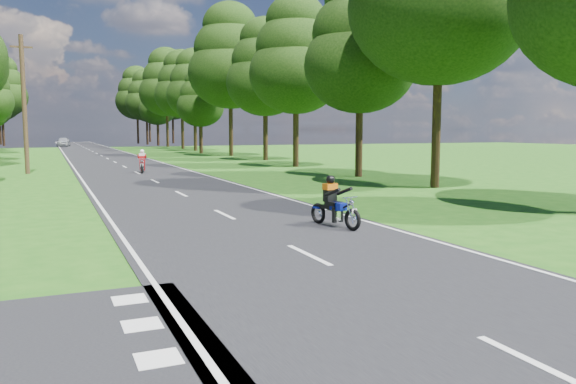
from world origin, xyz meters
name	(u,v)px	position (x,y,z in m)	size (l,w,h in m)	color
ground	(358,280)	(0.00, 0.00, 0.00)	(160.00, 160.00, 0.00)	#1C5112
main_road	(102,156)	(0.00, 50.00, 0.01)	(7.00, 140.00, 0.02)	black
road_markings	(102,156)	(-0.14, 48.13, 0.02)	(7.40, 140.00, 0.01)	silver
treeline	(104,80)	(1.43, 60.06, 8.25)	(40.00, 115.35, 14.78)	black
telegraph_pole	(24,104)	(-6.00, 28.00, 4.07)	(1.20, 0.26, 8.00)	#382616
rider_near_blue	(335,201)	(2.06, 4.75, 0.70)	(0.55, 1.64, 1.37)	#0C188D
rider_far_red	(142,161)	(0.31, 26.02, 0.72)	(0.56, 1.67, 1.39)	#9C0C0C
distant_car	(64,142)	(-2.60, 84.50, 0.74)	(1.69, 4.20, 1.43)	#AEB1B5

